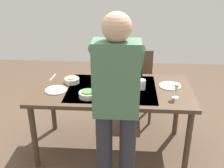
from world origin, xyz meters
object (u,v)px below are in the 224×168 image
Objects in this scene: chair_near at (138,80)px; wine_glass_left at (99,77)px; wine_bottle at (140,69)px; person_server at (116,103)px; water_cup_far_left at (109,74)px; dinner_plate_far at (56,90)px; water_cup_near_right at (142,84)px; dinner_plate_near at (170,86)px; dining_table at (112,95)px; side_bowl_bread at (72,80)px; side_bowl_salad at (88,94)px; wine_glass_right at (176,88)px; water_cup_near_left at (122,73)px; serving_bowl_pasta at (124,91)px.

chair_near is 0.94m from wine_glass_left.
person_server is at bearing 77.86° from wine_bottle.
wine_bottle reaches higher than water_cup_far_left.
dinner_plate_far is (0.52, 0.38, -0.04)m from water_cup_far_left.
water_cup_near_right is 0.46× the size of dinner_plate_near.
side_bowl_bread is at bearing -14.40° from dining_table.
wine_bottle is 2.90× the size of water_cup_far_left.
wine_bottle is at bearing -149.53° from wine_glass_left.
chair_near is 5.06× the size of side_bowl_salad.
side_bowl_bread reaches higher than dinner_plate_far.
dinner_plate_near is at bearing -171.22° from dinner_plate_far.
dinner_plate_near is (0.02, -0.27, -0.10)m from wine_glass_right.
water_cup_near_left reaches higher than dinner_plate_near.
side_bowl_salad is at bearing 124.04° from side_bowl_bread.
chair_near is at bearing -65.66° from dinner_plate_near.
dinner_plate_near reaches higher than dining_table.
chair_near reaches higher than water_cup_near_right.
dinner_plate_near is at bearing -171.65° from dining_table.
wine_bottle is at bearing -133.89° from side_bowl_salad.
chair_near reaches higher than dining_table.
chair_near reaches higher than water_cup_far_left.
person_server is 11.19× the size of wine_glass_right.
chair_near is at bearing -88.60° from water_cup_near_right.
side_bowl_bread is at bearing 42.91° from chair_near.
dinner_plate_far is at bearing 25.31° from wine_bottle.
chair_near is (-0.29, -0.81, -0.17)m from dining_table.
wine_bottle is at bearing -55.52° from wine_glass_right.
water_cup_far_left is at bearing -78.79° from dining_table.
wine_bottle is 0.41m from dinner_plate_near.
wine_bottle is 0.32m from water_cup_near_right.
water_cup_near_left is at bearing -41.47° from wine_glass_right.
wine_glass_right is 0.29m from dinner_plate_near.
dining_table is 0.63m from dinner_plate_near.
water_cup_far_left is at bearing -111.93° from wine_glass_left.
chair_near is at bearing -70.68° from wine_glass_right.
water_cup_near_right is at bearing -29.35° from wine_glass_right.
dinner_plate_near is at bearing -177.60° from wine_glass_left.
wine_glass_right is 0.38m from water_cup_near_right.
wine_bottle is 0.36m from water_cup_far_left.
person_server is at bearing 71.39° from water_cup_near_right.
serving_bowl_pasta is at bearing 70.19° from wine_bottle.
chair_near reaches higher than serving_bowl_pasta.
chair_near reaches higher than water_cup_near_left.
person_server is at bearing 96.68° from dining_table.
water_cup_far_left is 0.46m from serving_bowl_pasta.
chair_near is 0.86m from water_cup_near_right.
dining_table is at bearing -15.64° from wine_glass_right.
wine_bottle is 0.97m from dinner_plate_far.
wine_bottle is at bearing -102.14° from person_server.
water_cup_near_left is at bearing 68.35° from chair_near.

